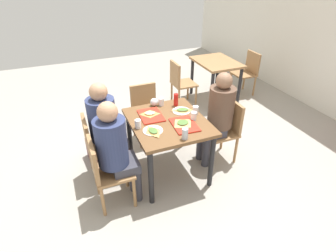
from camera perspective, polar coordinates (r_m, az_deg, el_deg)
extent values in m
cube|color=#9E998E|center=(3.62, 0.00, -9.40)|extent=(10.00, 10.00, 0.02)
cube|color=brown|center=(3.18, 0.00, 0.86)|extent=(0.98, 0.86, 0.04)
cylinder|color=black|center=(3.63, -7.99, -2.23)|extent=(0.06, 0.06, 0.72)
cylinder|color=black|center=(2.98, -3.58, -10.77)|extent=(0.06, 0.06, 0.72)
cylinder|color=black|center=(3.84, 2.73, 0.07)|extent=(0.06, 0.06, 0.72)
cylinder|color=black|center=(3.22, 9.08, -7.31)|extent=(0.06, 0.06, 0.72)
cube|color=#9E7247|center=(3.40, -13.09, -4.27)|extent=(0.40, 0.40, 0.03)
cube|color=#9E7247|center=(3.27, -16.62, -1.85)|extent=(0.38, 0.04, 0.40)
cylinder|color=#9E7247|center=(3.68, -10.60, -5.00)|extent=(0.04, 0.04, 0.40)
cylinder|color=#9E7247|center=(3.42, -9.31, -8.18)|extent=(0.04, 0.04, 0.40)
cylinder|color=#9E7247|center=(3.66, -15.81, -6.09)|extent=(0.04, 0.04, 0.40)
cylinder|color=#9E7247|center=(3.39, -14.95, -9.40)|extent=(0.04, 0.04, 0.40)
cube|color=#9E7247|center=(3.02, -11.33, -9.34)|extent=(0.40, 0.40, 0.03)
cube|color=#9E7247|center=(2.87, -15.30, -6.85)|extent=(0.38, 0.04, 0.40)
cylinder|color=#9E7247|center=(3.31, -8.68, -9.71)|extent=(0.04, 0.04, 0.40)
cylinder|color=#9E7247|center=(3.06, -7.02, -13.65)|extent=(0.04, 0.04, 0.40)
cylinder|color=#9E7247|center=(3.28, -14.53, -10.99)|extent=(0.04, 0.04, 0.40)
cylinder|color=#9E7247|center=(3.03, -13.42, -15.11)|extent=(0.04, 0.04, 0.40)
cube|color=#9E7247|center=(3.65, 10.71, -1.32)|extent=(0.40, 0.40, 0.03)
cube|color=#9E7247|center=(3.63, 13.46, 2.13)|extent=(0.38, 0.04, 0.40)
cylinder|color=#9E7247|center=(3.57, 9.45, -6.16)|extent=(0.04, 0.04, 0.40)
cylinder|color=#9E7247|center=(3.81, 6.88, -3.29)|extent=(0.04, 0.04, 0.40)
cylinder|color=#9E7247|center=(3.74, 13.96, -4.86)|extent=(0.04, 0.04, 0.40)
cylinder|color=#9E7247|center=(3.96, 11.22, -2.19)|extent=(0.04, 0.04, 0.40)
cube|color=#9E7247|center=(3.98, -4.27, 2.22)|extent=(0.40, 0.40, 0.03)
cube|color=#9E7247|center=(4.04, -5.20, 6.04)|extent=(0.04, 0.38, 0.40)
cylinder|color=#9E7247|center=(4.00, -1.07, -1.12)|extent=(0.04, 0.04, 0.40)
cylinder|color=#9E7247|center=(3.92, -5.72, -2.13)|extent=(0.04, 0.04, 0.40)
cylinder|color=#9E7247|center=(4.28, -2.72, 1.16)|extent=(0.04, 0.04, 0.40)
cylinder|color=#9E7247|center=(4.19, -7.09, 0.27)|extent=(0.04, 0.04, 0.40)
cylinder|color=#383842|center=(3.61, -9.38, -5.41)|extent=(0.10, 0.10, 0.43)
cylinder|color=#383842|center=(3.49, -8.73, -6.88)|extent=(0.10, 0.10, 0.43)
cube|color=#383842|center=(3.38, -11.07, -2.92)|extent=(0.32, 0.28, 0.10)
cylinder|color=navy|center=(3.20, -13.54, 1.25)|extent=(0.32, 0.32, 0.52)
sphere|color=tan|center=(3.05, -14.35, 6.94)|extent=(0.20, 0.20, 0.20)
cylinder|color=#383842|center=(3.24, -7.25, -10.26)|extent=(0.10, 0.10, 0.43)
cylinder|color=#383842|center=(3.12, -6.43, -12.09)|extent=(0.10, 0.10, 0.43)
cube|color=#383842|center=(2.99, -9.02, -7.85)|extent=(0.32, 0.28, 0.10)
cylinder|color=navy|center=(2.79, -11.73, -3.42)|extent=(0.32, 0.32, 0.52)
sphere|color=tan|center=(2.61, -12.54, 2.89)|extent=(0.20, 0.20, 0.20)
cylinder|color=#383842|center=(3.60, 7.92, -5.40)|extent=(0.10, 0.10, 0.43)
cylinder|color=#383842|center=(3.71, 6.73, -4.04)|extent=(0.10, 0.10, 0.43)
cube|color=#383842|center=(3.55, 9.02, -0.87)|extent=(0.32, 0.28, 0.10)
cylinder|color=brown|center=(3.45, 11.03, 3.85)|extent=(0.32, 0.32, 0.52)
sphere|color=#8C664C|center=(3.31, 11.64, 9.23)|extent=(0.20, 0.20, 0.20)
cube|color=red|center=(3.26, -3.59, 2.19)|extent=(0.37, 0.28, 0.02)
cube|color=red|center=(3.08, 3.43, 0.26)|extent=(0.38, 0.28, 0.02)
cylinder|color=white|center=(3.37, 2.80, 3.16)|extent=(0.22, 0.22, 0.01)
cylinder|color=white|center=(2.98, -3.16, -0.95)|extent=(0.22, 0.22, 0.01)
pyramid|color=#C68C47|center=(3.27, -3.80, 2.62)|extent=(0.19, 0.21, 0.01)
ellipsoid|color=#D8C67F|center=(3.27, -3.81, 2.77)|extent=(0.13, 0.15, 0.01)
pyramid|color=#DBAD60|center=(3.08, 3.10, 0.65)|extent=(0.23, 0.24, 0.01)
ellipsoid|color=#4C7233|center=(3.08, 3.11, 0.81)|extent=(0.16, 0.17, 0.01)
pyramid|color=tan|center=(3.36, 3.09, 3.32)|extent=(0.18, 0.24, 0.01)
ellipsoid|color=#4C7233|center=(3.36, 3.09, 3.47)|extent=(0.13, 0.16, 0.01)
pyramid|color=tan|center=(2.95, -3.12, -1.08)|extent=(0.21, 0.15, 0.01)
ellipsoid|color=#4C7233|center=(2.94, -3.12, -0.91)|extent=(0.15, 0.11, 0.01)
cylinder|color=white|center=(3.30, 5.75, 3.32)|extent=(0.07, 0.07, 0.10)
cylinder|color=white|center=(3.02, -6.27, 0.44)|extent=(0.07, 0.07, 0.10)
cylinder|color=white|center=(3.48, -1.44, 5.09)|extent=(0.07, 0.07, 0.10)
cylinder|color=white|center=(3.17, 5.36, 2.08)|extent=(0.07, 0.07, 0.10)
cylinder|color=#B7BCC6|center=(2.82, 3.58, -1.63)|extent=(0.07, 0.07, 0.12)
cylinder|color=red|center=(3.47, 1.66, 5.51)|extent=(0.06, 0.06, 0.16)
sphere|color=silver|center=(3.48, -2.91, 5.02)|extent=(0.10, 0.10, 0.10)
cube|color=#592D38|center=(3.84, -15.05, -5.06)|extent=(0.33, 0.19, 0.28)
cube|color=#9E7247|center=(5.23, 10.10, 13.00)|extent=(0.90, 0.70, 0.04)
cylinder|color=black|center=(5.54, 5.03, 10.24)|extent=(0.06, 0.06, 0.72)
cylinder|color=black|center=(4.91, 9.11, 7.08)|extent=(0.06, 0.06, 0.72)
cylinder|color=black|center=(5.81, 10.25, 10.90)|extent=(0.06, 0.06, 0.72)
cylinder|color=black|center=(5.22, 14.68, 7.93)|extent=(0.06, 0.06, 0.72)
cube|color=#9E7247|center=(5.04, 3.35, 8.81)|extent=(0.40, 0.40, 0.03)
cube|color=#9E7247|center=(4.89, 1.48, 10.84)|extent=(0.38, 0.04, 0.40)
cylinder|color=#9E7247|center=(5.34, 4.17, 7.58)|extent=(0.04, 0.04, 0.40)
cylinder|color=#9E7247|center=(5.06, 5.84, 6.12)|extent=(0.04, 0.04, 0.40)
cylinder|color=#9E7247|center=(5.21, 0.77, 7.03)|extent=(0.04, 0.04, 0.40)
cylinder|color=#9E7247|center=(4.92, 2.31, 5.50)|extent=(0.04, 0.04, 0.40)
cube|color=#9E7247|center=(5.69, 15.50, 10.41)|extent=(0.40, 0.40, 0.03)
cube|color=#9E7247|center=(5.73, 17.30, 12.58)|extent=(0.38, 0.04, 0.40)
cylinder|color=#9E7247|center=(5.54, 14.78, 7.55)|extent=(0.04, 0.04, 0.40)
cylinder|color=#9E7247|center=(5.80, 12.85, 8.87)|extent=(0.04, 0.04, 0.40)
cylinder|color=#9E7247|center=(5.74, 17.57, 7.96)|extent=(0.04, 0.04, 0.40)
cylinder|color=#9E7247|center=(5.99, 15.60, 9.23)|extent=(0.04, 0.04, 0.40)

